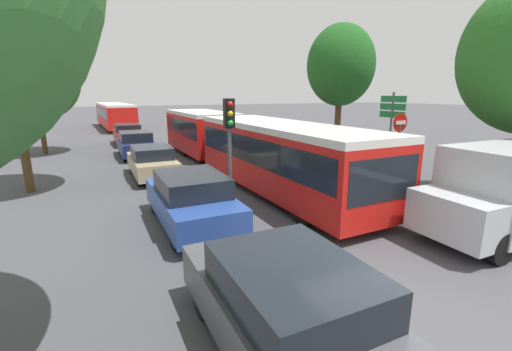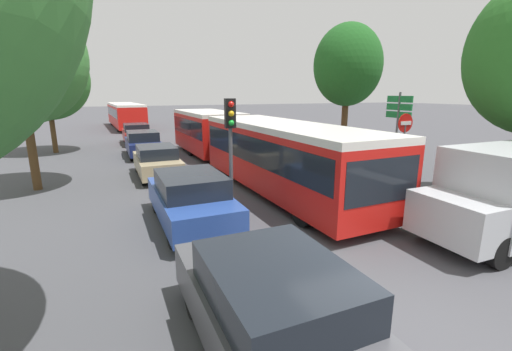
{
  "view_description": "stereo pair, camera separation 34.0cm",
  "coord_description": "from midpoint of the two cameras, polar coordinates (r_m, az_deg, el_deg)",
  "views": [
    {
      "loc": [
        -4.01,
        -3.05,
        3.56
      ],
      "look_at": [
        0.2,
        5.76,
        1.2
      ],
      "focal_mm": 24.0,
      "sensor_mm": 36.0,
      "label": 1
    },
    {
      "loc": [
        -3.7,
        -3.19,
        3.56
      ],
      "look_at": [
        0.2,
        5.76,
        1.2
      ],
      "focal_mm": 24.0,
      "sensor_mm": 36.0,
      "label": 2
    }
  ],
  "objects": [
    {
      "name": "ground_plane",
      "position": [
        6.11,
        22.32,
        -23.24
      ],
      "size": [
        200.0,
        200.0,
        0.0
      ],
      "primitive_type": "plane",
      "color": "#47474C"
    },
    {
      "name": "articulated_bus",
      "position": [
        15.54,
        -3.49,
        5.79
      ],
      "size": [
        3.01,
        17.06,
        2.52
      ],
      "rotation": [
        0.0,
        0.0,
        -1.54
      ],
      "color": "red",
      "rests_on": "ground"
    },
    {
      "name": "city_bus_rear",
      "position": [
        38.63,
        -22.7,
        9.43
      ],
      "size": [
        3.23,
        11.74,
        2.5
      ],
      "rotation": [
        0.0,
        0.0,
        1.63
      ],
      "color": "red",
      "rests_on": "ground"
    },
    {
      "name": "queued_car_graphite",
      "position": [
        4.89,
        3.41,
        -21.58
      ],
      "size": [
        1.81,
        4.24,
        1.47
      ],
      "rotation": [
        0.0,
        0.0,
        1.57
      ],
      "color": "#47474C",
      "rests_on": "ground"
    },
    {
      "name": "queued_car_blue",
      "position": [
        9.55,
        -11.73,
        -3.89
      ],
      "size": [
        1.79,
        4.19,
        1.46
      ],
      "rotation": [
        0.0,
        0.0,
        1.57
      ],
      "color": "#284799",
      "rests_on": "ground"
    },
    {
      "name": "queued_car_tan",
      "position": [
        15.38,
        -17.54,
        2.19
      ],
      "size": [
        1.67,
        3.91,
        1.36
      ],
      "rotation": [
        0.0,
        0.0,
        1.57
      ],
      "color": "tan",
      "rests_on": "ground"
    },
    {
      "name": "queued_car_navy",
      "position": [
        20.76,
        -19.85,
        4.95
      ],
      "size": [
        1.77,
        4.15,
        1.44
      ],
      "rotation": [
        0.0,
        0.0,
        1.57
      ],
      "color": "navy",
      "rests_on": "ground"
    },
    {
      "name": "queued_car_red",
      "position": [
        26.12,
        -20.93,
        6.47
      ],
      "size": [
        1.75,
        4.12,
        1.43
      ],
      "rotation": [
        0.0,
        0.0,
        1.57
      ],
      "color": "#B21E19",
      "rests_on": "ground"
    },
    {
      "name": "traffic_light",
      "position": [
        10.74,
        -5.37,
        7.86
      ],
      "size": [
        0.34,
        0.38,
        3.4
      ],
      "rotation": [
        0.0,
        0.0,
        -1.68
      ],
      "color": "#56595E",
      "rests_on": "ground"
    },
    {
      "name": "no_entry_sign",
      "position": [
        14.17,
        22.07,
        5.78
      ],
      "size": [
        0.7,
        0.08,
        2.82
      ],
      "rotation": [
        0.0,
        0.0,
        -1.57
      ],
      "color": "#56595E",
      "rests_on": "ground"
    },
    {
      "name": "direction_sign_post",
      "position": [
        16.68,
        21.15,
        9.28
      ],
      "size": [
        0.1,
        1.4,
        3.6
      ],
      "rotation": [
        0.0,
        0.0,
        3.16
      ],
      "color": "#56595E",
      "rests_on": "ground"
    },
    {
      "name": "tree_left_mid",
      "position": [
        14.88,
        -36.17,
        15.33
      ],
      "size": [
        4.52,
        4.52,
        7.12
      ],
      "color": "#51381E",
      "rests_on": "ground"
    },
    {
      "name": "tree_left_far",
      "position": [
        24.01,
        -33.3,
        13.32
      ],
      "size": [
        4.76,
        4.76,
        6.73
      ],
      "color": "#51381E",
      "rests_on": "ground"
    },
    {
      "name": "tree_right_mid",
      "position": [
        20.2,
        13.44,
        17.05
      ],
      "size": [
        3.67,
        3.67,
        7.21
      ],
      "color": "#51381E",
      "rests_on": "ground"
    }
  ]
}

